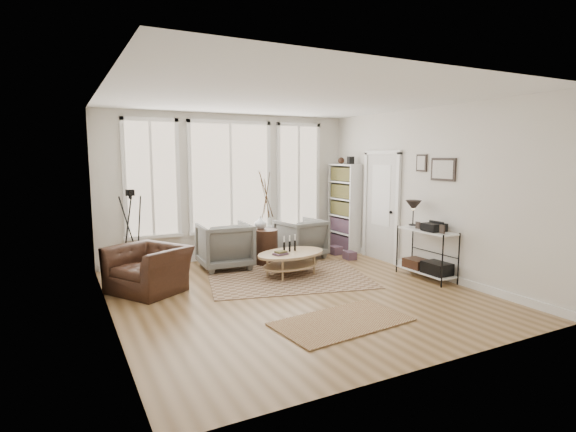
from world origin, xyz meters
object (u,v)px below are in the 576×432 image
low_shelf (426,249)px  bookcase (345,207)px  accent_chair (148,269)px  coffee_table (291,257)px  side_table (266,218)px  armchair_right (301,238)px  armchair_left (225,245)px

low_shelf → bookcase: bearing=88.7°
bookcase → accent_chair: bookcase is taller
coffee_table → accent_chair: (-2.37, 0.20, 0.03)m
low_shelf → accent_chair: bearing=162.0°
side_table → armchair_right: bearing=12.3°
low_shelf → side_table: side_table is taller
side_table → accent_chair: size_ratio=1.74×
armchair_right → accent_chair: 3.34m
accent_chair → bookcase: bearing=72.1°
low_shelf → armchair_left: low_shelf is taller
bookcase → accent_chair: size_ratio=1.91×
low_shelf → side_table: 2.97m
bookcase → low_shelf: bookcase is taller
bookcase → side_table: 2.08m
accent_chair → side_table: bearing=76.0°
low_shelf → armchair_right: bearing=115.5°
coffee_table → armchair_right: 1.43m
low_shelf → armchair_right: size_ratio=1.49×
bookcase → low_shelf: size_ratio=1.58×
bookcase → side_table: (-2.05, -0.35, -0.05)m
coffee_table → accent_chair: bearing=175.2°
coffee_table → side_table: side_table is taller
coffee_table → armchair_right: (0.84, 1.15, 0.08)m
bookcase → coffee_table: size_ratio=1.42×
armchair_right → accent_chair: armchair_right is taller
bookcase → armchair_right: bookcase is taller
side_table → accent_chair: bearing=-161.8°
coffee_table → armchair_left: (-0.84, 1.03, 0.11)m
coffee_table → side_table: (-0.03, 0.97, 0.58)m
low_shelf → accent_chair: (-4.33, 1.41, -0.16)m
low_shelf → side_table: (-1.99, 2.17, 0.39)m
low_shelf → accent_chair: low_shelf is taller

